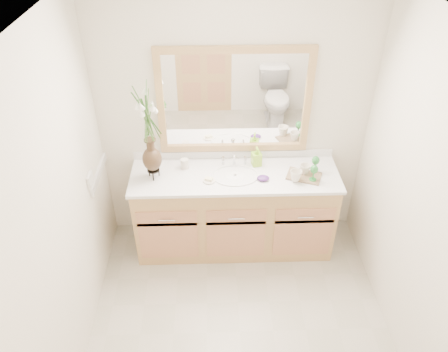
{
  "coord_description": "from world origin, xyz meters",
  "views": [
    {
      "loc": [
        -0.2,
        -2.1,
        3.07
      ],
      "look_at": [
        -0.11,
        0.65,
        1.08
      ],
      "focal_mm": 35.0,
      "sensor_mm": 36.0,
      "label": 1
    }
  ],
  "objects_px": {
    "tumbler": "(185,164)",
    "tray": "(304,176)",
    "flower_vase": "(148,123)",
    "soap_bottle": "(257,157)"
  },
  "relations": [
    {
      "from": "flower_vase",
      "to": "soap_bottle",
      "type": "distance_m",
      "value": 1.03
    },
    {
      "from": "soap_bottle",
      "to": "tray",
      "type": "relative_size",
      "value": 0.57
    },
    {
      "from": "tray",
      "to": "flower_vase",
      "type": "bearing_deg",
      "value": -160.4
    },
    {
      "from": "soap_bottle",
      "to": "flower_vase",
      "type": "bearing_deg",
      "value": 178.4
    },
    {
      "from": "tumbler",
      "to": "tray",
      "type": "distance_m",
      "value": 1.06
    },
    {
      "from": "tray",
      "to": "tumbler",
      "type": "bearing_deg",
      "value": -168.04
    },
    {
      "from": "tumbler",
      "to": "soap_bottle",
      "type": "height_order",
      "value": "soap_bottle"
    },
    {
      "from": "flower_vase",
      "to": "tray",
      "type": "bearing_deg",
      "value": -1.44
    },
    {
      "from": "soap_bottle",
      "to": "tray",
      "type": "xyz_separation_m",
      "value": [
        0.4,
        -0.2,
        -0.08
      ]
    },
    {
      "from": "flower_vase",
      "to": "tray",
      "type": "distance_m",
      "value": 1.41
    }
  ]
}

